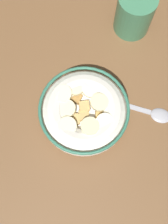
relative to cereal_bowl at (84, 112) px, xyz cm
name	(u,v)px	position (x,y,z in cm)	size (l,w,h in cm)	color
ground_plane	(84,117)	(-0.01, -0.02, -4.04)	(100.78, 100.78, 2.00)	brown
cereal_bowl	(84,112)	(0.00, 0.00, 0.00)	(17.11, 17.11, 5.86)	silver
spoon	(152,112)	(1.27, -13.73, -2.70)	(5.53, 14.61, 0.80)	#A5A5AD
coffee_mug	(134,12)	(21.32, -9.38, 1.74)	(10.87, 7.79, 9.57)	#3F7F59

